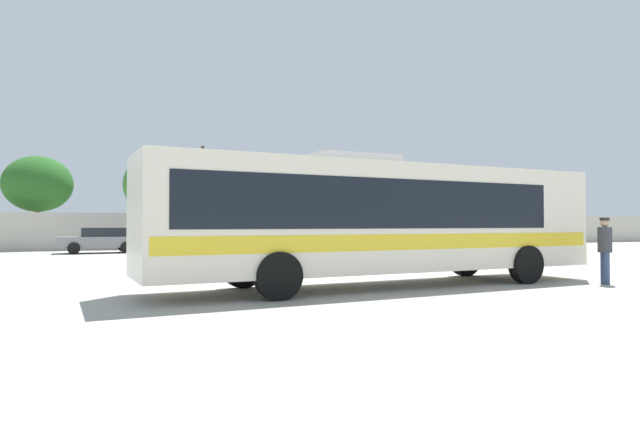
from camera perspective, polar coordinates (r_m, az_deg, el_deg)
ground_plane at (r=24.66m, az=-3.16°, el=-4.90°), size 300.00×300.00×0.00m
perimeter_wall at (r=37.08m, az=-9.07°, el=-1.82°), size 80.00×0.30×2.33m
coach_bus_cream_yellow at (r=14.12m, az=6.15°, el=-0.38°), size 12.69×3.79×3.38m
attendant_by_bus_door at (r=16.47m, az=27.97°, el=-3.09°), size 0.48×0.48×1.80m
parked_car_leftmost_grey at (r=32.58m, az=-22.21°, el=-2.57°), size 4.42×2.25×1.42m
parked_car_second_grey at (r=32.80m, az=-13.09°, el=-2.52°), size 4.16×2.02×1.53m
parked_car_third_red at (r=34.41m, az=-0.75°, el=-2.54°), size 4.60×2.09×1.45m
utility_pole_near at (r=39.76m, az=-12.35°, el=2.06°), size 1.79×0.43×7.27m
roadside_tree_left at (r=38.93m, az=-27.74°, el=2.78°), size 4.21×4.21×5.99m
roadside_tree_midleft at (r=43.08m, az=-16.27°, el=2.93°), size 5.94×5.94×7.16m
roadside_tree_midright at (r=42.21m, az=-5.72°, el=2.89°), size 5.06×5.06×6.74m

